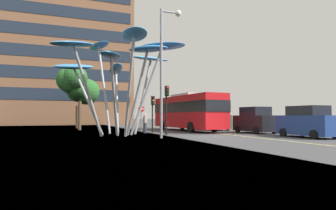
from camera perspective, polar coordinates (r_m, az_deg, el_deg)
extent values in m
cube|color=#424244|center=(21.79, 8.28, -6.13)|extent=(120.00, 240.00, 0.10)
cube|color=gray|center=(19.01, -21.42, -6.52)|extent=(16.00, 240.00, 0.05)
cube|color=#E0D666|center=(22.98, 13.23, -5.77)|extent=(0.16, 144.00, 0.01)
cube|color=red|center=(29.61, 3.66, -1.32)|extent=(3.00, 11.18, 3.08)
cube|color=black|center=(29.62, 3.65, -0.49)|extent=(3.03, 11.29, 0.99)
cube|color=yellow|center=(34.58, -0.58, 0.62)|extent=(1.33, 0.17, 0.36)
cube|color=#B2B2B7|center=(29.68, 3.65, 1.89)|extent=(2.02, 3.97, 0.24)
cylinder|color=black|center=(33.22, 2.75, -3.84)|extent=(0.33, 0.97, 0.96)
cylinder|color=black|center=(32.20, -1.10, -3.90)|extent=(0.33, 0.97, 0.96)
cylinder|color=black|center=(27.61, 8.85, -4.17)|extent=(0.33, 0.97, 0.96)
cylinder|color=black|center=(26.37, 4.42, -4.29)|extent=(0.33, 0.97, 0.96)
cylinder|color=#9EA0A5|center=(23.43, -4.05, 2.87)|extent=(2.65, 0.85, 7.10)
ellipsoid|color=#2D7FD1|center=(24.09, -1.01, 11.21)|extent=(3.91, 2.38, 0.88)
cylinder|color=#9EA0A5|center=(24.97, -4.78, 1.88)|extent=(1.86, 1.04, 6.49)
ellipsoid|color=#4299E0|center=(25.99, -3.29, 8.88)|extent=(4.39, 3.04, 0.67)
cylinder|color=#9EA0A5|center=(26.19, -9.80, 0.95)|extent=(0.48, 2.50, 5.81)
ellipsoid|color=#388EDB|center=(27.63, -9.96, 6.78)|extent=(1.57, 3.64, 0.99)
cylinder|color=#9EA0A5|center=(26.01, -12.19, 3.21)|extent=(0.91, 2.51, 7.80)
ellipsoid|color=#4CA3E5|center=(27.69, -13.18, 11.01)|extent=(2.01, 3.47, 0.55)
cylinder|color=#9EA0A5|center=(24.16, -15.15, 0.85)|extent=(2.46, 1.38, 5.48)
ellipsoid|color=#4299E0|center=(24.91, -17.77, 7.04)|extent=(3.57, 2.71, 0.79)
cylinder|color=#9EA0A5|center=(21.30, -15.12, 2.37)|extent=(2.38, 1.66, 6.32)
ellipsoid|color=#4299E0|center=(21.01, -17.77, 11.08)|extent=(3.57, 2.96, 0.86)
cylinder|color=#9EA0A5|center=(21.41, -10.29, 1.43)|extent=(1.17, 2.36, 5.66)
ellipsoid|color=#4299E0|center=(20.66, -10.94, 9.38)|extent=(2.31, 3.10, 0.52)
cylinder|color=#9EA0A5|center=(20.62, -7.41, 3.28)|extent=(0.25, 2.41, 6.89)
ellipsoid|color=#4CA3E5|center=(20.18, -6.54, 13.27)|extent=(1.59, 3.43, 0.63)
cylinder|color=#9EA0A5|center=(22.26, -5.91, 2.31)|extent=(1.41, 1.85, 6.45)
ellipsoid|color=#2D7FD1|center=(22.14, -3.89, 10.70)|extent=(3.32, 3.72, 0.68)
cylinder|color=black|center=(22.88, -0.34, -1.07)|extent=(0.12, 0.12, 3.80)
cube|color=black|center=(22.83, -0.21, 2.70)|extent=(0.28, 0.24, 0.80)
sphere|color=red|center=(22.73, -0.10, 3.38)|extent=(0.18, 0.18, 0.18)
sphere|color=#3A2707|center=(22.71, -0.10, 2.73)|extent=(0.18, 0.18, 0.18)
sphere|color=black|center=(22.69, -0.10, 2.07)|extent=(0.18, 0.18, 0.18)
cylinder|color=black|center=(26.67, -3.02, -1.80)|extent=(0.12, 0.12, 3.26)
cube|color=black|center=(26.58, -2.92, 0.85)|extent=(0.28, 0.24, 0.80)
sphere|color=#390706|center=(26.47, -2.83, 1.43)|extent=(0.18, 0.18, 0.18)
sphere|color=orange|center=(26.45, -2.84, 0.87)|extent=(0.18, 0.18, 0.18)
sphere|color=black|center=(26.44, -2.84, 0.30)|extent=(0.18, 0.18, 0.18)
cube|color=navy|center=(22.64, 25.28, -3.52)|extent=(1.82, 4.37, 1.34)
cube|color=black|center=(22.63, 25.24, -0.98)|extent=(1.68, 2.41, 0.66)
cylinder|color=black|center=(24.26, 24.46, -4.72)|extent=(0.20, 0.60, 0.60)
cylinder|color=black|center=(22.99, 21.27, -4.92)|extent=(0.20, 0.60, 0.60)
cylinder|color=black|center=(22.44, 29.43, -4.87)|extent=(0.20, 0.60, 0.60)
cylinder|color=black|center=(21.07, 26.26, -5.12)|extent=(0.20, 0.60, 0.60)
cube|color=black|center=(26.76, 16.42, -3.38)|extent=(1.84, 4.15, 1.35)
cube|color=black|center=(26.75, 16.40, -1.15)|extent=(1.70, 2.28, 0.73)
cylinder|color=black|center=(28.36, 16.33, -4.42)|extent=(0.20, 0.60, 0.60)
cylinder|color=black|center=(27.28, 13.24, -4.54)|extent=(0.20, 0.60, 0.60)
cylinder|color=black|center=(26.36, 19.73, -4.56)|extent=(0.20, 0.60, 0.60)
cylinder|color=black|center=(25.20, 16.55, -4.72)|extent=(0.20, 0.60, 0.60)
cube|color=#2D5138|center=(31.76, 8.74, -3.18)|extent=(1.81, 4.28, 1.40)
cube|color=black|center=(31.75, 8.73, -1.21)|extent=(1.67, 2.35, 0.79)
cylinder|color=black|center=(33.37, 8.96, -4.12)|extent=(0.20, 0.60, 0.60)
cylinder|color=black|center=(32.50, 6.19, -4.19)|extent=(0.20, 0.60, 0.60)
cylinder|color=black|center=(31.11, 11.42, -4.25)|extent=(0.20, 0.60, 0.60)
cylinder|color=black|center=(30.17, 8.50, -4.34)|extent=(0.20, 0.60, 0.60)
cylinder|color=gray|center=(19.87, -1.30, 6.15)|extent=(0.18, 0.18, 8.68)
cylinder|color=gray|center=(21.09, 0.36, 17.40)|extent=(1.23, 0.12, 0.12)
sphere|color=silver|center=(21.31, 1.97, 17.19)|extent=(0.44, 0.44, 0.44)
cylinder|color=brown|center=(32.74, -16.61, -1.94)|extent=(0.33, 0.33, 3.06)
sphere|color=#286028|center=(33.34, -17.46, 5.01)|extent=(2.67, 2.67, 2.67)
sphere|color=#286028|center=(33.77, -18.59, 4.62)|extent=(2.60, 2.60, 2.60)
sphere|color=#286028|center=(33.79, -18.09, 4.41)|extent=(2.78, 2.78, 2.78)
sphere|color=#286028|center=(33.84, -16.94, 3.21)|extent=(2.41, 2.41, 2.41)
cylinder|color=brown|center=(37.44, -16.98, -2.21)|extent=(0.46, 0.46, 2.72)
sphere|color=#286028|center=(37.09, -18.38, 4.42)|extent=(2.58, 2.58, 2.58)
sphere|color=#286028|center=(38.49, -16.90, 2.62)|extent=(2.76, 2.76, 2.76)
sphere|color=#286028|center=(38.58, -15.42, 2.49)|extent=(3.26, 3.26, 3.26)
cylinder|color=#2D3342|center=(25.71, -4.46, -4.43)|extent=(0.29, 0.29, 0.88)
cylinder|color=#B2A89E|center=(25.69, -4.45, -2.80)|extent=(0.34, 0.34, 0.58)
sphere|color=beige|center=(25.69, -4.45, -1.91)|extent=(0.22, 0.22, 0.22)
cylinder|color=gray|center=(27.59, -5.18, -2.66)|extent=(0.08, 0.08, 2.43)
cylinder|color=red|center=(27.57, -5.16, -0.76)|extent=(0.60, 0.03, 0.60)
cube|color=white|center=(27.54, -5.14, -0.76)|extent=(0.40, 0.04, 0.11)
cube|color=brown|center=(56.23, -19.07, 8.62)|extent=(22.29, 10.03, 23.67)
cube|color=#1E2838|center=(50.36, -18.96, 1.90)|extent=(20.95, 0.08, 1.89)
cube|color=#1E2838|center=(50.70, -18.91, 5.71)|extent=(20.95, 0.08, 1.89)
cube|color=#1E2838|center=(51.26, -18.87, 9.46)|extent=(20.95, 0.08, 1.89)
cube|color=#1E2838|center=(52.04, -18.82, 13.11)|extent=(20.95, 0.08, 1.89)
cube|color=#1E2838|center=(53.02, -18.78, 16.64)|extent=(20.95, 0.08, 1.89)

